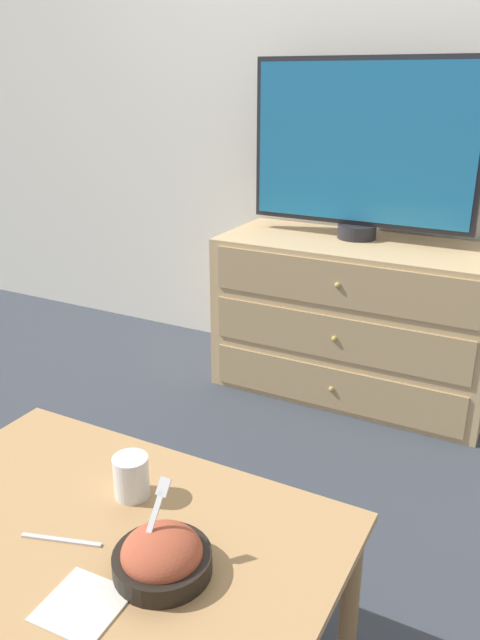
# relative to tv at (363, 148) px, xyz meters

# --- Properties ---
(ground_plane) EXTENTS (12.00, 12.00, 0.00)m
(ground_plane) POSITION_rel_tv_xyz_m (-0.02, 0.21, -1.05)
(ground_plane) COLOR #383D47
(wall_back) EXTENTS (12.00, 0.05, 2.60)m
(wall_back) POSITION_rel_tv_xyz_m (-0.02, 0.23, 0.25)
(wall_back) COLOR white
(wall_back) RESTS_ON ground_plane
(dresser) EXTENTS (1.16, 0.51, 0.68)m
(dresser) POSITION_rel_tv_xyz_m (0.04, -0.07, -0.71)
(dresser) COLOR tan
(dresser) RESTS_ON ground_plane
(tv) EXTENTS (0.94, 0.16, 0.72)m
(tv) POSITION_rel_tv_xyz_m (0.00, 0.00, 0.00)
(tv) COLOR #232328
(tv) RESTS_ON dresser
(coffee_table) EXTENTS (1.00, 0.63, 0.43)m
(coffee_table) POSITION_rel_tv_xyz_m (0.02, -1.72, -0.67)
(coffee_table) COLOR tan
(coffee_table) RESTS_ON ground_plane
(takeout_bowl) EXTENTS (0.19, 0.19, 0.17)m
(takeout_bowl) POSITION_rel_tv_xyz_m (0.20, -1.76, -0.59)
(takeout_bowl) COLOR black
(takeout_bowl) RESTS_ON coffee_table
(drink_cup) EXTENTS (0.08, 0.08, 0.10)m
(drink_cup) POSITION_rel_tv_xyz_m (0.00, -1.60, -0.58)
(drink_cup) COLOR beige
(drink_cup) RESTS_ON coffee_table
(napkin) EXTENTS (0.15, 0.15, 0.00)m
(napkin) POSITION_rel_tv_xyz_m (0.12, -1.90, -0.62)
(napkin) COLOR silver
(napkin) RESTS_ON coffee_table
(knife) EXTENTS (0.17, 0.06, 0.01)m
(knife) POSITION_rel_tv_xyz_m (-0.03, -1.79, -0.62)
(knife) COLOR silver
(knife) RESTS_ON coffee_table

